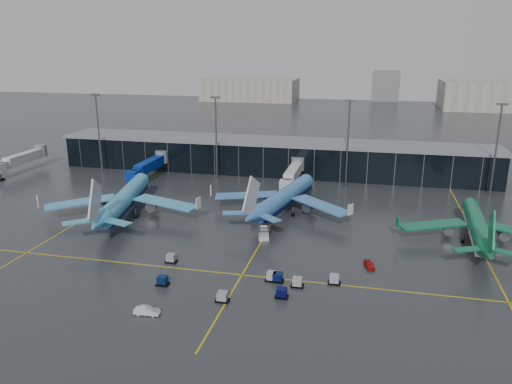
% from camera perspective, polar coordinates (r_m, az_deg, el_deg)
% --- Properties ---
extents(ground, '(600.00, 600.00, 0.00)m').
position_cam_1_polar(ground, '(108.08, -4.76, -5.52)').
color(ground, '#282B2D').
rests_on(ground, ground).
extents(terminal_pier, '(142.00, 17.00, 10.70)m').
position_cam_1_polar(terminal_pier, '(164.12, 1.77, 4.15)').
color(terminal_pier, black).
rests_on(terminal_pier, ground).
extents(jet_bridges, '(94.00, 27.50, 7.20)m').
position_cam_1_polar(jet_bridges, '(157.44, -12.24, 2.93)').
color(jet_bridges, '#595B60').
rests_on(jet_bridges, ground).
extents(flood_masts, '(203.00, 0.50, 25.50)m').
position_cam_1_polar(flood_masts, '(150.01, 2.77, 6.24)').
color(flood_masts, '#595B60').
rests_on(flood_masts, ground).
extents(distant_hangars, '(260.00, 71.00, 22.00)m').
position_cam_1_polar(distant_hangars, '(367.22, 16.20, 10.87)').
color(distant_hangars, '#B2AD99').
rests_on(distant_hangars, ground).
extents(taxi_lines, '(220.00, 120.00, 0.02)m').
position_cam_1_polar(taxi_lines, '(115.29, 1.60, -4.03)').
color(taxi_lines, gold).
rests_on(taxi_lines, ground).
extents(airliner_arkefly, '(47.71, 51.98, 13.82)m').
position_cam_1_polar(airliner_arkefly, '(125.29, -14.84, 0.41)').
color(airliner_arkefly, '#3D9DCA').
rests_on(airliner_arkefly, ground).
extents(airliner_klm_near, '(45.81, 49.84, 13.19)m').
position_cam_1_polar(airliner_klm_near, '(123.58, 3.35, 0.58)').
color(airliner_klm_near, '#3A77BF').
rests_on(airliner_klm_near, ground).
extents(airliner_aer_lingus, '(36.33, 40.69, 11.83)m').
position_cam_1_polar(airliner_aer_lingus, '(115.08, 24.06, -2.43)').
color(airliner_aer_lingus, '#0B643D').
rests_on(airliner_aer_lingus, ground).
extents(baggage_carts, '(33.60, 13.99, 1.70)m').
position_cam_1_polar(baggage_carts, '(88.58, -0.53, -10.07)').
color(baggage_carts, black).
rests_on(baggage_carts, ground).
extents(mobile_airstair, '(2.87, 3.62, 3.45)m').
position_cam_1_polar(mobile_airstair, '(108.46, 0.90, -4.94)').
color(mobile_airstair, silver).
rests_on(mobile_airstair, ground).
extents(service_van_red, '(2.47, 3.99, 1.27)m').
position_cam_1_polar(service_van_red, '(97.27, 12.82, -8.07)').
color(service_van_red, '#B4110D').
rests_on(service_van_red, ground).
extents(service_van_white, '(4.18, 1.76, 1.34)m').
position_cam_1_polar(service_van_white, '(81.42, -12.35, -13.10)').
color(service_van_white, silver).
rests_on(service_van_white, ground).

